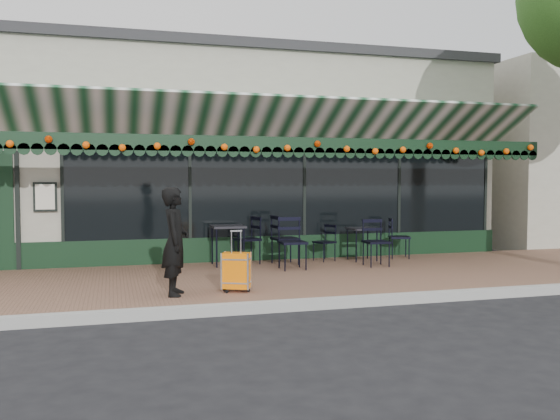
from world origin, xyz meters
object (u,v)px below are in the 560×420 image
object	(u,v)px
woman	(175,241)
chair_b_left	(247,240)
suitcase	(236,271)
chair_b_right	(285,239)
chair_b_front	(292,243)
cafe_table_a	(362,231)
cafe_table_b	(228,229)
chair_a_front	(376,243)
chair_a_right	(399,238)
chair_a_left	(324,243)

from	to	relation	value
woman	chair_b_left	xyz separation A→B (m)	(1.70, 2.84, -0.31)
woman	suitcase	size ratio (longest dim) A/B	1.72
chair_b_right	chair_b_front	size ratio (longest dim) A/B	1.00
cafe_table_a	chair_b_left	bearing A→B (deg)	175.73
suitcase	cafe_table_b	size ratio (longest dim) A/B	1.17
suitcase	chair_b_right	bearing A→B (deg)	84.27
chair_b_front	chair_a_front	bearing A→B (deg)	-1.53
cafe_table_b	chair_a_front	xyz separation A→B (m)	(2.73, -0.90, -0.24)
chair_b_front	cafe_table_b	bearing A→B (deg)	141.74
suitcase	cafe_table_a	size ratio (longest dim) A/B	1.35
woman	chair_a_right	xyz separation A→B (m)	(5.02, 2.80, -0.35)
woman	chair_b_right	xyz separation A→B (m)	(2.42, 2.59, -0.29)
chair_a_front	chair_b_right	xyz separation A→B (m)	(-1.61, 0.75, 0.03)
suitcase	woman	bearing A→B (deg)	-153.78
woman	cafe_table_a	xyz separation A→B (m)	(4.10, 2.66, -0.18)
chair_a_left	chair_a_right	distance (m)	1.70
suitcase	chair_b_front	bearing A→B (deg)	77.00
chair_b_right	chair_b_left	bearing A→B (deg)	64.92
cafe_table_a	chair_b_front	world-z (taller)	chair_b_front
chair_a_front	woman	bearing A→B (deg)	-154.71
chair_b_right	chair_b_front	bearing A→B (deg)	169.02
woman	chair_b_left	distance (m)	3.32
cafe_table_a	chair_a_front	size ratio (longest dim) A/B	0.74
chair_b_front	chair_a_left	bearing A→B (deg)	43.64
cafe_table_b	chair_a_right	world-z (taller)	chair_a_right
woman	chair_b_front	xyz separation A→B (m)	(2.35, 1.89, -0.29)
chair_a_right	cafe_table_b	bearing A→B (deg)	107.74
woman	chair_a_left	xyz separation A→B (m)	(3.32, 2.80, -0.41)
cafe_table_b	chair_b_left	xyz separation A→B (m)	(0.40, 0.10, -0.23)
chair_b_front	cafe_table_a	bearing A→B (deg)	24.17
chair_b_right	cafe_table_b	bearing A→B (deg)	76.69
cafe_table_b	chair_a_front	distance (m)	2.89
suitcase	cafe_table_a	world-z (taller)	suitcase
woman	chair_a_right	world-z (taller)	woman
chair_a_front	chair_b_right	distance (m)	1.78
chair_a_right	chair_a_left	bearing A→B (deg)	106.83
chair_b_left	woman	bearing A→B (deg)	-43.54
cafe_table_b	chair_b_right	distance (m)	1.15
chair_a_right	chair_b_left	xyz separation A→B (m)	(-3.32, 0.04, 0.04)
suitcase	chair_b_front	size ratio (longest dim) A/B	0.93
chair_a_front	chair_b_right	bearing A→B (deg)	155.79
chair_a_right	chair_b_right	world-z (taller)	chair_b_right
chair_b_right	chair_a_right	bearing A→B (deg)	-91.01
suitcase	chair_a_right	bearing A→B (deg)	58.87
woman	cafe_table_b	world-z (taller)	woman
chair_a_front	cafe_table_b	bearing A→B (deg)	162.57
cafe_table_a	chair_a_front	distance (m)	0.84
woman	chair_b_left	size ratio (longest dim) A/B	1.65
cafe_table_b	chair_b_right	bearing A→B (deg)	-7.56
woman	chair_a_left	distance (m)	4.36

